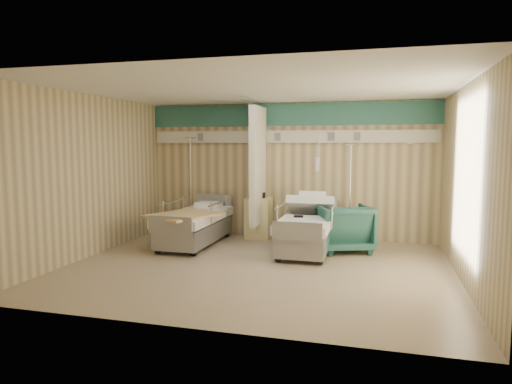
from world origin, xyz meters
TOP-DOWN VIEW (x-y plane):
  - ground at (0.00, 0.00)m, footprint 6.00×5.00m
  - room_walls at (-0.03, 0.25)m, footprint 6.04×5.04m
  - bed_right at (0.60, 1.30)m, footprint 1.00×2.16m
  - bed_left at (-1.60, 1.30)m, footprint 1.00×2.16m
  - bedside_cabinet at (-0.55, 2.20)m, footprint 0.50×0.48m
  - visitor_armchair at (1.25, 1.52)m, footprint 1.19×1.20m
  - waffle_blanket at (1.26, 1.52)m, footprint 0.72×0.66m
  - iv_stand_right at (1.29, 2.28)m, footprint 0.35×0.35m
  - iv_stand_left at (-2.08, 2.26)m, footprint 0.38×0.38m
  - call_remote at (0.45, 1.24)m, footprint 0.18×0.10m
  - tan_blanket at (-1.61, 0.84)m, footprint 1.38×1.50m
  - toiletry_bag at (-0.52, 2.16)m, footprint 0.23×0.18m
  - white_cup at (-0.67, 2.18)m, footprint 0.11×0.11m

SIDE VIEW (x-z plane):
  - ground at x=0.00m, z-range 0.00..0.00m
  - bed_right at x=0.60m, z-range 0.00..0.63m
  - bed_left at x=-1.60m, z-range 0.00..0.63m
  - iv_stand_right at x=1.29m, z-range -0.58..1.37m
  - bedside_cabinet at x=-0.55m, z-range 0.00..0.85m
  - visitor_armchair at x=1.25m, z-range 0.00..0.86m
  - iv_stand_left at x=-2.08m, z-range -0.62..1.48m
  - call_remote at x=0.45m, z-range 0.63..0.67m
  - tan_blanket at x=-1.61m, z-range 0.63..0.67m
  - waffle_blanket at x=1.26m, z-range 0.86..0.93m
  - toiletry_bag at x=-0.52m, z-range 0.85..0.96m
  - white_cup at x=-0.67m, z-range 0.85..0.97m
  - room_walls at x=-0.03m, z-range 0.45..3.27m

